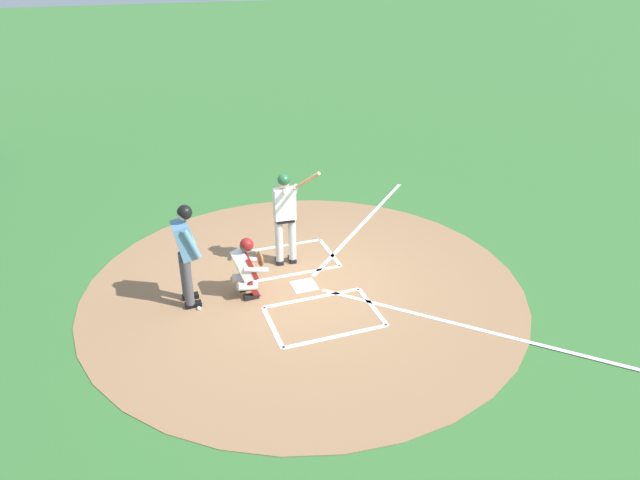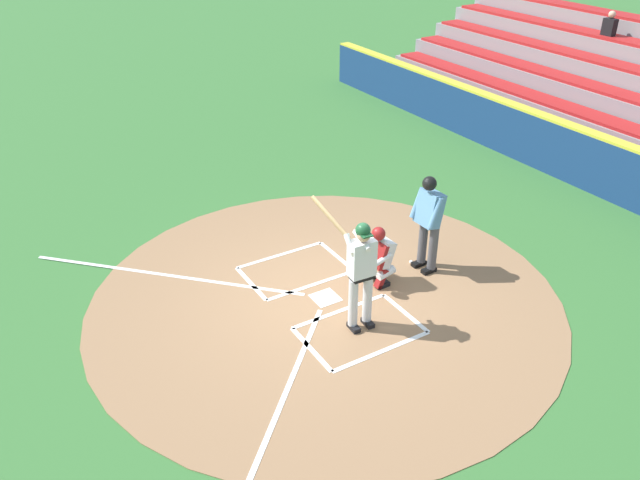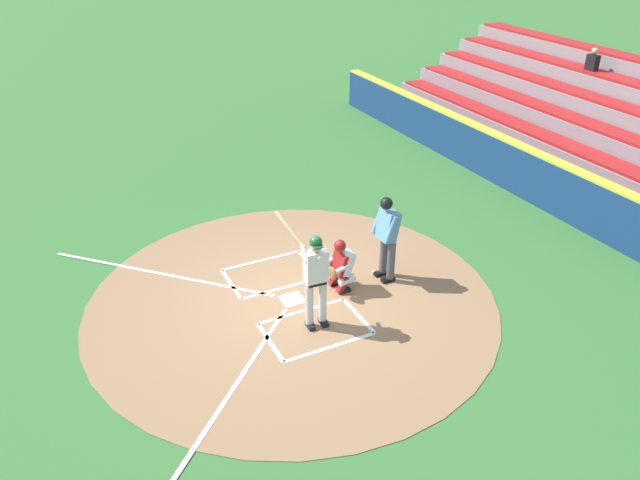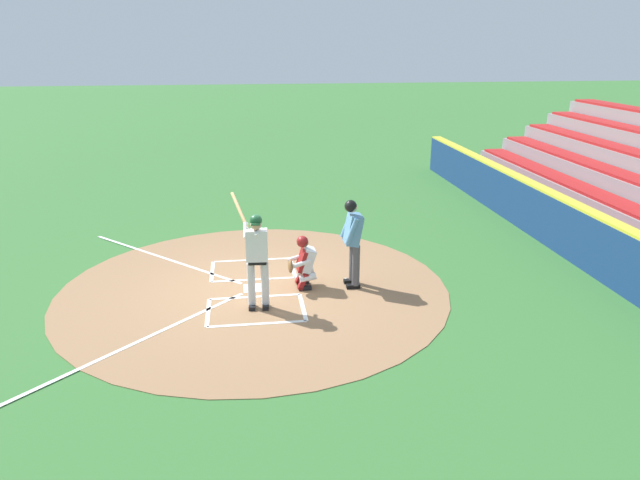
% 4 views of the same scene
% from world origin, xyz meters
% --- Properties ---
extents(ground_plane, '(120.00, 120.00, 0.00)m').
position_xyz_m(ground_plane, '(0.00, 0.00, 0.00)').
color(ground_plane, '#387033').
extents(dirt_circle, '(8.00, 8.00, 0.01)m').
position_xyz_m(dirt_circle, '(0.00, 0.00, 0.01)').
color(dirt_circle, '#99704C').
rests_on(dirt_circle, ground).
extents(home_plate_and_chalk, '(7.93, 4.91, 0.01)m').
position_xyz_m(home_plate_and_chalk, '(0.00, 0.88, 0.01)').
color(home_plate_and_chalk, white).
rests_on(home_plate_and_chalk, dirt_circle).
extents(batter, '(0.96, 0.67, 2.13)m').
position_xyz_m(batter, '(-0.93, -0.05, 1.10)').
color(batter, silver).
rests_on(batter, ground).
extents(catcher, '(0.60, 0.60, 1.13)m').
position_xyz_m(catcher, '(-0.08, -1.03, 0.59)').
color(catcher, black).
rests_on(catcher, ground).
extents(plate_umpire, '(0.59, 0.42, 1.86)m').
position_xyz_m(plate_umpire, '(-0.14, -2.04, 1.08)').
color(plate_umpire, '#4C4C51').
rests_on(plate_umpire, ground).
extents(baseball, '(0.07, 0.07, 0.07)m').
position_xyz_m(baseball, '(0.13, -1.95, 0.04)').
color(baseball, white).
rests_on(baseball, ground).
extents(backstop_wall, '(22.00, 0.36, 1.31)m').
position_xyz_m(backstop_wall, '(0.00, -7.50, 0.65)').
color(backstop_wall, navy).
rests_on(backstop_wall, ground).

